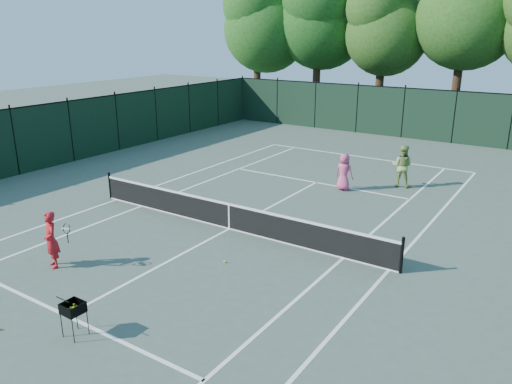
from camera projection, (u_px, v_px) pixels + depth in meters
The scene contains 19 objects.
ground at pixel (229, 229), 16.68m from camera, with size 90.00×90.00×0.00m, color #455348.
sideline_doubles_left at pixel (117, 200), 19.55m from camera, with size 0.10×23.77×0.01m, color white.
sideline_doubles_right at pixel (389, 270), 13.80m from camera, with size 0.10×23.77×0.01m, color white.
sideline_singles_left at pixel (142, 206), 18.83m from camera, with size 0.10×23.77×0.01m, color white.
sideline_singles_right at pixel (343, 258), 14.52m from camera, with size 0.10×23.77×0.01m, color white.
baseline_far at pixel (364, 157), 26.11m from camera, with size 10.97×0.10×0.01m, color white.
service_line_near at pixel (66, 316), 11.59m from camera, with size 8.23×0.10×0.01m, color white.
service_line_far at pixel (316, 182), 21.76m from camera, with size 8.23×0.10×0.01m, color white.
center_service_line at pixel (229, 229), 16.67m from camera, with size 0.10×12.80×0.01m, color white.
tennis_net at pixel (229, 216), 16.53m from camera, with size 11.69×0.09×1.06m.
fence_far at pixel (403, 113), 30.51m from camera, with size 24.00×0.05×3.00m, color black.
fence_left at pixel (15, 143), 22.50m from camera, with size 0.05×36.00×3.00m, color black.
tree_0 at pixel (257, 5), 38.04m from camera, with size 6.40×6.40×13.14m.
tree_2 at pixel (385, 8), 33.17m from camera, with size 6.00×6.00×12.40m.
coach at pixel (51, 240), 13.77m from camera, with size 1.05×0.59×1.62m.
player_pink at pixel (344, 172), 20.54m from camera, with size 0.77×0.51×1.54m.
player_green at pixel (402, 166), 20.97m from camera, with size 0.94×0.77×1.80m.
ball_hopper at pixel (73, 308), 10.64m from camera, with size 0.43×0.43×0.80m.
loose_ball_midcourt at pixel (225, 262), 14.23m from camera, with size 0.07×0.07×0.07m, color #D4EE30.
Camera 1 is at (9.27, -12.43, 6.32)m, focal length 35.00 mm.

